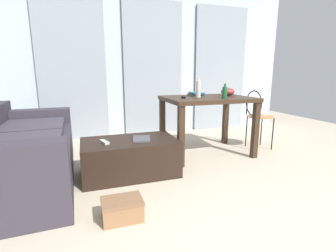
{
  "coord_description": "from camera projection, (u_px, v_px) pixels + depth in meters",
  "views": [
    {
      "loc": [
        -1.19,
        -1.07,
        1.09
      ],
      "look_at": [
        -0.2,
        1.82,
        0.43
      ],
      "focal_mm": 26.41,
      "sensor_mm": 36.0,
      "label": 1
    }
  ],
  "objects": [
    {
      "name": "magazine",
      "position": [
        142.0,
        139.0,
        2.65
      ],
      "size": [
        0.23,
        0.29,
        0.02
      ],
      "primitive_type": "cube",
      "rotation": [
        0.0,
        0.0,
        -0.22
      ],
      "color": "#4C4C51",
      "rests_on": "coffee_table"
    },
    {
      "name": "bottle_far",
      "position": [
        198.0,
        89.0,
        3.16
      ],
      "size": [
        0.06,
        0.06,
        0.26
      ],
      "color": "beige",
      "rests_on": "craft_table"
    },
    {
      "name": "shoebox",
      "position": [
        122.0,
        209.0,
        1.86
      ],
      "size": [
        0.3,
        0.22,
        0.16
      ],
      "color": "#996B47",
      "rests_on": "ground"
    },
    {
      "name": "book_stack",
      "position": [
        196.0,
        94.0,
        3.4
      ],
      "size": [
        0.22,
        0.27,
        0.05
      ],
      "color": "#2D7F56",
      "rests_on": "craft_table"
    },
    {
      "name": "wire_chair",
      "position": [
        257.0,
        112.0,
        3.52
      ],
      "size": [
        0.37,
        0.37,
        0.85
      ],
      "color": "#B7844C",
      "rests_on": "ground"
    },
    {
      "name": "couch",
      "position": [
        19.0,
        154.0,
        2.43
      ],
      "size": [
        0.96,
        1.93,
        0.74
      ],
      "color": "#38333D",
      "rests_on": "ground"
    },
    {
      "name": "bowl",
      "position": [
        228.0,
        92.0,
        3.43
      ],
      "size": [
        0.19,
        0.19,
        0.11
      ],
      "primitive_type": "ellipsoid",
      "color": "#9E3833",
      "rests_on": "craft_table"
    },
    {
      "name": "curtains",
      "position": [
        153.0,
        70.0,
        4.32
      ],
      "size": [
        3.71,
        0.03,
        2.28
      ],
      "color": "#99A3AD",
      "rests_on": "ground"
    },
    {
      "name": "tv_remote_on_table",
      "position": [
        183.0,
        97.0,
        3.11
      ],
      "size": [
        0.1,
        0.17,
        0.02
      ],
      "primitive_type": "cube",
      "rotation": [
        0.0,
        0.0,
        -0.36
      ],
      "color": "black",
      "rests_on": "craft_table"
    },
    {
      "name": "ground_plane",
      "position": [
        202.0,
        172.0,
        2.75
      ],
      "size": [
        7.9,
        7.9,
        0.0
      ],
      "primitive_type": "plane",
      "color": "beige"
    },
    {
      "name": "tv_remote_primary",
      "position": [
        104.0,
        142.0,
        2.51
      ],
      "size": [
        0.09,
        0.16,
        0.02
      ],
      "primitive_type": "cube",
      "rotation": [
        0.0,
        0.0,
        0.31
      ],
      "color": "#B7B7B2",
      "rests_on": "coffee_table"
    },
    {
      "name": "coffee_table",
      "position": [
        130.0,
        157.0,
        2.67
      ],
      "size": [
        1.0,
        0.59,
        0.38
      ],
      "color": "black",
      "rests_on": "ground"
    },
    {
      "name": "bottle_near",
      "position": [
        225.0,
        92.0,
        3.03
      ],
      "size": [
        0.06,
        0.06,
        0.18
      ],
      "color": "#195B2D",
      "rests_on": "craft_table"
    },
    {
      "name": "craft_table",
      "position": [
        207.0,
        106.0,
        3.27
      ],
      "size": [
        1.12,
        0.81,
        0.77
      ],
      "color": "#382619",
      "rests_on": "ground"
    },
    {
      "name": "wall_back",
      "position": [
        152.0,
        61.0,
        4.37
      ],
      "size": [
        5.21,
        0.1,
        2.56
      ],
      "primitive_type": "cube",
      "color": "silver",
      "rests_on": "ground"
    }
  ]
}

